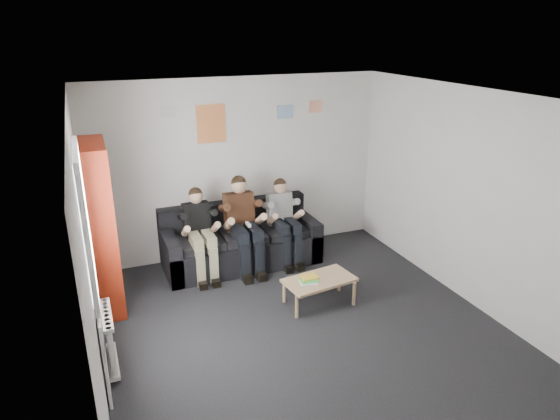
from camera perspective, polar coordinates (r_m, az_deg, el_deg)
name	(u,v)px	position (r m, az deg, el deg)	size (l,w,h in m)	color
room_shell	(309,226)	(5.37, 3.36, -1.82)	(5.00, 5.00, 5.00)	black
sofa	(240,243)	(7.51, -4.58, -3.76)	(2.28, 0.93, 0.88)	black
bookshelf	(102,228)	(6.47, -19.70, -1.90)	(0.32, 0.95, 2.11)	maroon
coffee_table	(319,282)	(6.42, 4.52, -8.19)	(0.89, 0.49, 0.35)	tan
game_cases	(309,280)	(6.32, 3.31, -7.95)	(0.26, 0.23, 0.05)	silver
person_left	(200,234)	(7.05, -9.08, -2.69)	(0.37, 0.78, 1.27)	black
person_middle	(244,225)	(7.18, -4.16, -1.72)	(0.42, 0.89, 1.37)	#482518
person_right	(284,221)	(7.41, 0.50, -1.31)	(0.36, 0.77, 1.26)	silver
radiator	(110,339)	(5.58, -18.88, -13.73)	(0.10, 0.64, 0.60)	silver
window	(94,281)	(5.24, -20.53, -7.64)	(0.05, 1.30, 2.36)	white
poster_large	(211,124)	(7.31, -7.87, 9.73)	(0.42, 0.01, 0.55)	gold
poster_blue	(285,112)	(7.65, 0.60, 11.15)	(0.25, 0.01, 0.20)	#3B8CCA
poster_pink	(315,107)	(7.85, 4.05, 11.70)	(0.22, 0.01, 0.18)	#D743A2
poster_sign	(168,112)	(7.16, -12.68, 10.83)	(0.20, 0.01, 0.14)	silver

